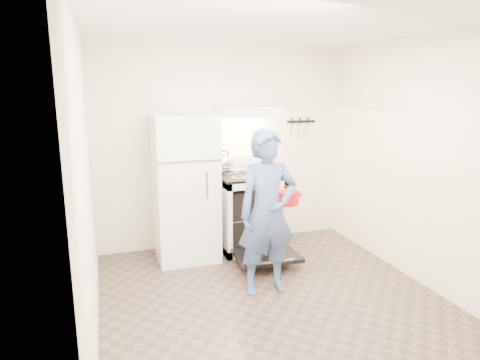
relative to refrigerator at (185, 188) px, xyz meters
name	(u,v)px	position (x,y,z in m)	size (l,w,h in m)	color
floor	(278,306)	(0.58, -1.45, -0.85)	(3.60, 3.60, 0.00)	brown
back_wall	(224,147)	(0.58, 0.35, 0.40)	(3.20, 0.02, 2.50)	white
refrigerator	(185,188)	(0.00, 0.00, 0.00)	(0.70, 0.70, 1.70)	white
stove_body	(250,213)	(0.81, 0.02, -0.39)	(0.76, 0.65, 0.92)	white
cooktop	(250,176)	(0.81, 0.02, 0.09)	(0.76, 0.65, 0.03)	black
backsplash	(243,163)	(0.81, 0.31, 0.20)	(0.76, 0.07, 0.20)	white
oven_door	(267,256)	(0.81, -0.57, -0.72)	(0.70, 0.54, 0.04)	black
oven_rack	(250,214)	(0.81, 0.02, -0.41)	(0.60, 0.52, 0.01)	gray
range_hood	(248,111)	(0.81, 0.10, 0.86)	(0.76, 0.50, 0.12)	white
knife_strip	(301,121)	(1.63, 0.33, 0.70)	(0.40, 0.02, 0.03)	black
pizza_stone	(244,215)	(0.72, -0.02, -0.40)	(0.29, 0.29, 0.02)	#835E44
tea_kettle	(224,161)	(0.55, 0.24, 0.24)	(0.23, 0.19, 0.28)	silver
utensil_jar	(272,170)	(1.00, -0.24, 0.20)	(0.09, 0.09, 0.13)	silver
person	(267,213)	(0.60, -1.11, -0.04)	(0.59, 0.39, 1.62)	navy
dutch_oven	(285,198)	(0.90, -0.86, 0.02)	(0.35, 0.28, 0.23)	red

